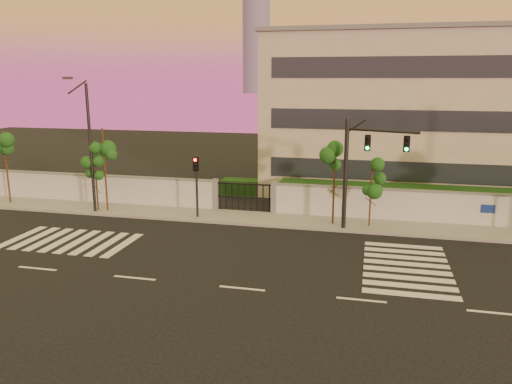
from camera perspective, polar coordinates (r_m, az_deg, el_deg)
ground at (r=21.72m, az=-1.60°, el=-10.97°), size 120.00×120.00×0.00m
sidewalk at (r=31.36m, az=3.30°, el=-3.25°), size 60.00×3.00×0.15m
perimeter_wall at (r=32.52m, az=3.96°, el=-0.86°), size 60.00×0.36×2.20m
hedge_row at (r=35.07m, az=6.39°, el=-0.32°), size 41.00×4.25×1.80m
institutional_building at (r=41.44m, az=18.77°, el=8.58°), size 24.40×12.40×12.25m
road_markings at (r=25.46m, az=-2.90°, el=-7.28°), size 57.00×7.62×0.02m
street_tree_a at (r=39.01m, az=-26.74°, el=4.26°), size 1.58×1.26×5.24m
street_tree_b at (r=34.63m, az=-17.81°, el=2.17°), size 1.30×1.04×3.69m
street_tree_c at (r=34.16m, az=-16.97°, el=4.49°), size 1.46×1.16×5.61m
street_tree_d at (r=30.00m, az=9.01°, el=3.00°), size 1.47×1.17×5.05m
street_tree_e at (r=30.02m, az=13.10°, el=1.54°), size 1.30×1.04×4.14m
traffic_signal_main at (r=29.07m, az=11.87°, el=3.42°), size 4.05×1.53×6.55m
traffic_signal_secondary at (r=31.54m, az=-6.82°, el=1.49°), size 0.32×0.32×4.10m
streetlight_west at (r=33.87m, az=-18.59°, el=5.45°), size 0.53×2.13×8.87m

